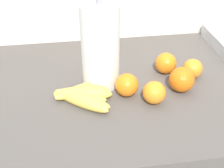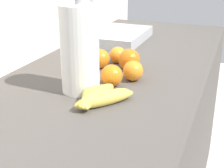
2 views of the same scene
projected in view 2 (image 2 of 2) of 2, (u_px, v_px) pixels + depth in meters
The scene contains 10 objects.
counter at pixel (117, 159), 1.45m from camera, with size 1.84×0.68×0.86m, color #514C47.
wall_back at pixel (40, 101), 1.49m from camera, with size 2.24×0.06×1.30m, color silver.
banana_bunch at pixel (97, 97), 0.96m from camera, with size 0.19×0.18×0.04m.
orange_back_right at pixel (100, 59), 1.25m from camera, with size 0.07×0.07×0.07m, color orange.
orange_center at pixel (129, 60), 1.23m from camera, with size 0.08×0.08×0.08m, color orange.
orange_right at pixel (118, 55), 1.31m from camera, with size 0.07×0.07×0.07m, color orange.
orange_far_right at pixel (133, 71), 1.13m from camera, with size 0.07×0.07×0.07m, color orange.
orange_back_left at pixel (112, 76), 1.08m from camera, with size 0.07×0.07×0.07m, color orange.
paper_towel_roll at pixel (80, 49), 1.01m from camera, with size 0.12×0.12×0.30m.
sink_basin at pixel (113, 35), 1.66m from camera, with size 0.37×0.31×0.24m.
Camera 2 is at (-1.15, -0.42, 1.27)m, focal length 53.34 mm.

